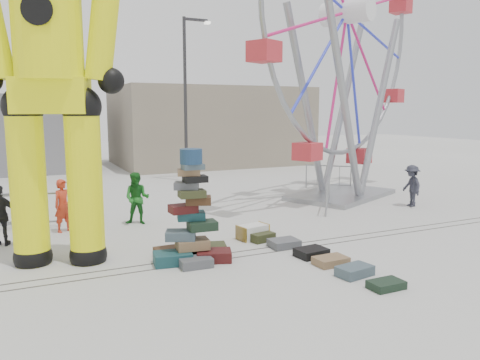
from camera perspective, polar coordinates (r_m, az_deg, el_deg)
name	(u,v)px	position (r m, az deg, el deg)	size (l,w,h in m)	color
ground	(244,265)	(10.95, 0.55, -10.36)	(90.00, 90.00, 0.00)	#9E9E99
track_line_near	(234,258)	(11.46, -0.77, -9.46)	(40.00, 0.04, 0.01)	#47443F
track_line_far	(227,253)	(11.81, -1.58, -8.92)	(40.00, 0.04, 0.01)	#47443F
building_right	(209,126)	(31.52, -3.76, 6.60)	(12.00, 8.00, 5.00)	gray
lamp_post_right	(187,91)	(23.61, -6.48, 10.74)	(1.41, 0.25, 8.00)	#2D2D30
lamp_post_left	(31,90)	(24.36, -24.12, 10.00)	(1.41, 0.25, 8.00)	#2D2D30
suitcase_tower	(192,229)	(11.19, -5.93, -6.01)	(1.98, 1.66, 2.66)	#184448
crash_test_dummy	(50,69)	(11.39, -22.15, 12.42)	(3.33, 1.57, 8.42)	black
ferris_wheel	(346,37)	(19.62, 12.81, 16.63)	(10.24, 4.80, 12.96)	gray
steamer_trunk	(253,232)	(13.06, 1.56, -6.34)	(0.83, 0.48, 0.39)	silver
row_case_0	(261,236)	(12.90, 2.52, -6.89)	(0.65, 0.56, 0.23)	#353A1D
row_case_1	(284,243)	(12.36, 5.39, -7.69)	(0.75, 0.58, 0.20)	#55575C
row_case_2	(311,252)	(11.67, 8.69, -8.73)	(0.74, 0.56, 0.21)	black
row_case_3	(331,261)	(11.16, 11.01, -9.65)	(0.77, 0.51, 0.19)	olive
row_case_4	(355,271)	(10.55, 13.80, -10.71)	(0.78, 0.48, 0.22)	#445761
row_case_5	(386,285)	(10.02, 17.39, -12.08)	(0.71, 0.45, 0.16)	black
barricade_dummy_c	(24,211)	(15.40, -24.88, -3.49)	(2.00, 0.10, 1.10)	gray
barricade_wheel_front	(328,195)	(16.86, 10.65, -1.86)	(2.00, 0.10, 1.10)	gray
barricade_wheel_back	(328,177)	(21.59, 10.70, 0.40)	(2.00, 0.10, 1.10)	gray
pedestrian_red	(63,206)	(14.60, -20.73, -2.94)	(0.57, 0.37, 1.56)	red
pedestrian_green	(137,198)	(14.92, -12.43, -2.20)	(0.80, 0.62, 1.64)	#19641E
pedestrian_black	(1,216)	(13.76, -27.16, -3.89)	(0.95, 0.39, 1.62)	black
pedestrian_grey	(412,186)	(18.43, 20.20, -0.66)	(1.00, 0.57, 1.54)	#252631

